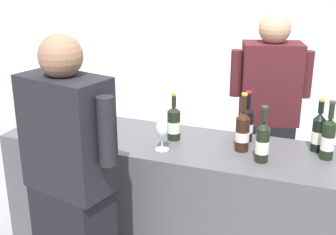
{
  "coord_description": "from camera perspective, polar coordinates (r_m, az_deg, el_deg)",
  "views": [
    {
      "loc": [
        0.83,
        -2.36,
        1.94
      ],
      "look_at": [
        -0.06,
        0.0,
        1.06
      ],
      "focal_mm": 48.05,
      "sensor_mm": 36.0,
      "label": 1
    }
  ],
  "objects": [
    {
      "name": "wall_back",
      "position": [
        5.05,
        11.33,
        12.89
      ],
      "size": [
        8.0,
        0.1,
        2.8
      ],
      "primitive_type": "cube",
      "color": "white",
      "rests_on": "ground_plane"
    },
    {
      "name": "counter",
      "position": [
        2.91,
        1.09,
        -11.41
      ],
      "size": [
        2.14,
        0.59,
        0.91
      ],
      "primitive_type": "cube",
      "color": "#4C4C51",
      "rests_on": "ground_plane"
    },
    {
      "name": "wine_bottle_0",
      "position": [
        2.73,
        9.98,
        -0.72
      ],
      "size": [
        0.07,
        0.07,
        0.31
      ],
      "color": "black",
      "rests_on": "counter"
    },
    {
      "name": "wine_bottle_1",
      "position": [
        2.46,
        11.9,
        -3.01
      ],
      "size": [
        0.07,
        0.07,
        0.31
      ],
      "color": "black",
      "rests_on": "counter"
    },
    {
      "name": "wine_bottle_2",
      "position": [
        2.71,
        0.74,
        -0.74
      ],
      "size": [
        0.08,
        0.08,
        0.29
      ],
      "color": "black",
      "rests_on": "counter"
    },
    {
      "name": "wine_bottle_3",
      "position": [
        2.58,
        9.43,
        -1.67
      ],
      "size": [
        0.08,
        0.08,
        0.34
      ],
      "color": "black",
      "rests_on": "counter"
    },
    {
      "name": "wine_bottle_4",
      "position": [
        2.78,
        -9.91,
        -0.26
      ],
      "size": [
        0.07,
        0.07,
        0.33
      ],
      "color": "black",
      "rests_on": "counter"
    },
    {
      "name": "wine_bottle_5",
      "position": [
        2.68,
        18.53,
        -1.74
      ],
      "size": [
        0.07,
        0.07,
        0.31
      ],
      "color": "black",
      "rests_on": "counter"
    },
    {
      "name": "wine_bottle_6",
      "position": [
        2.59,
        19.65,
        -2.5
      ],
      "size": [
        0.07,
        0.07,
        0.33
      ],
      "color": "black",
      "rests_on": "counter"
    },
    {
      "name": "wine_glass",
      "position": [
        2.55,
        -0.77,
        -1.61
      ],
      "size": [
        0.08,
        0.08,
        0.19
      ],
      "color": "silver",
      "rests_on": "counter"
    },
    {
      "name": "ice_bucket",
      "position": [
        2.98,
        -11.5,
        1.06
      ],
      "size": [
        0.24,
        0.24,
        0.24
      ],
      "color": "silver",
      "rests_on": "counter"
    },
    {
      "name": "person_server",
      "position": [
        3.27,
        12.43,
        -1.58
      ],
      "size": [
        0.53,
        0.34,
        1.62
      ],
      "color": "black",
      "rests_on": "ground_plane"
    },
    {
      "name": "person_guest",
      "position": [
        2.39,
        -12.09,
        -9.86
      ],
      "size": [
        0.58,
        0.34,
        1.63
      ],
      "color": "black",
      "rests_on": "ground_plane"
    }
  ]
}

